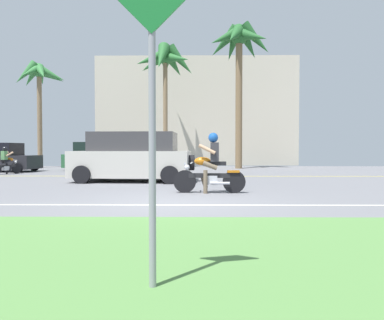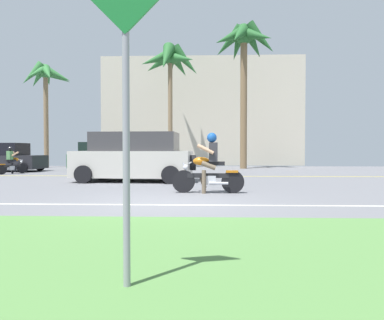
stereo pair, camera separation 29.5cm
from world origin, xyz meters
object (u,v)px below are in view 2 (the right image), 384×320
(suv_nearby, at_px, (135,157))
(palm_tree_2, at_px, (171,64))
(parked_car_1, at_px, (105,157))
(motorcyclist, at_px, (209,168))
(parked_car_0, at_px, (7,158))
(palm_tree_1, at_px, (244,46))
(palm_tree_0, at_px, (46,79))
(street_sign, at_px, (126,93))
(motorcyclist_distant, at_px, (12,162))

(suv_nearby, relative_size, palm_tree_2, 0.56)
(parked_car_1, height_order, palm_tree_2, palm_tree_2)
(parked_car_1, bearing_deg, motorcyclist, -62.21)
(suv_nearby, relative_size, parked_car_0, 1.20)
(motorcyclist, bearing_deg, suv_nearby, 127.02)
(suv_nearby, height_order, palm_tree_1, palm_tree_1)
(palm_tree_2, bearing_deg, suv_nearby, -92.09)
(palm_tree_1, relative_size, palm_tree_2, 1.12)
(motorcyclist, height_order, palm_tree_1, palm_tree_1)
(palm_tree_0, bearing_deg, motorcyclist, -52.64)
(suv_nearby, xyz_separation_m, parked_car_1, (-3.27, 7.80, -0.14))
(parked_car_0, relative_size, street_sign, 1.38)
(motorcyclist_distant, bearing_deg, parked_car_0, 123.76)
(street_sign, bearing_deg, suv_nearby, 100.71)
(motorcyclist, distance_m, parked_car_0, 14.61)
(parked_car_1, bearing_deg, street_sign, -74.07)
(parked_car_1, height_order, palm_tree_0, palm_tree_0)
(motorcyclist_distant, height_order, street_sign, street_sign)
(suv_nearby, relative_size, palm_tree_0, 0.65)
(parked_car_0, distance_m, street_sign, 19.66)
(palm_tree_0, bearing_deg, palm_tree_1, -4.91)
(parked_car_0, relative_size, palm_tree_2, 0.47)
(parked_car_0, xyz_separation_m, street_sign, (10.26, -16.74, 0.95))
(parked_car_0, xyz_separation_m, palm_tree_0, (0.20, 4.55, 5.18))
(suv_nearby, bearing_deg, palm_tree_0, 127.48)
(parked_car_0, height_order, parked_car_1, parked_car_1)
(suv_nearby, distance_m, palm_tree_1, 12.59)
(parked_car_0, bearing_deg, suv_nearby, -35.74)
(parked_car_1, relative_size, palm_tree_1, 0.47)
(motorcyclist, distance_m, motorcyclist_distant, 12.28)
(parked_car_1, relative_size, motorcyclist_distant, 2.94)
(suv_nearby, relative_size, palm_tree_1, 0.50)
(parked_car_1, bearing_deg, suv_nearby, -67.25)
(motorcyclist, relative_size, suv_nearby, 0.43)
(palm_tree_2, distance_m, motorcyclist_distant, 11.73)
(suv_nearby, xyz_separation_m, palm_tree_2, (0.39, 10.60, 5.98))
(suv_nearby, xyz_separation_m, motorcyclist_distant, (-6.86, 3.89, -0.33))
(parked_car_1, distance_m, palm_tree_0, 7.49)
(palm_tree_0, height_order, palm_tree_1, palm_tree_1)
(motorcyclist, distance_m, street_sign, 7.23)
(motorcyclist, relative_size, parked_car_0, 0.52)
(suv_nearby, xyz_separation_m, palm_tree_0, (-8.02, 10.46, 5.00))
(motorcyclist, bearing_deg, street_sign, -95.93)
(parked_car_1, height_order, street_sign, street_sign)
(parked_car_1, bearing_deg, palm_tree_1, 10.39)
(suv_nearby, distance_m, parked_car_1, 8.46)
(palm_tree_0, xyz_separation_m, street_sign, (10.07, -21.29, -4.22))
(parked_car_1, relative_size, palm_tree_0, 0.61)
(parked_car_1, relative_size, street_sign, 1.56)
(palm_tree_2, height_order, street_sign, palm_tree_2)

